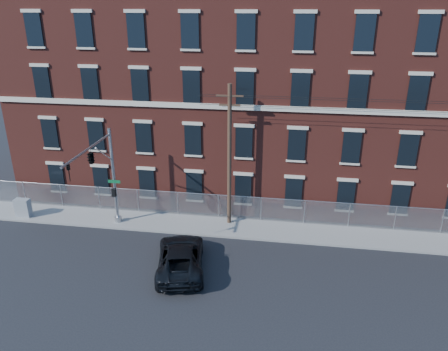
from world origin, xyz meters
TOP-DOWN VIEW (x-y plane):
  - ground at (0.00, 0.00)m, footprint 140.00×140.00m
  - sidewalk at (12.00, 5.00)m, footprint 65.00×3.00m
  - mill_building at (12.00, 13.93)m, footprint 55.30×14.32m
  - chain_link_fence at (12.00, 6.30)m, footprint 59.06×0.06m
  - traffic_signal_mast at (-6.00, 2.18)m, footprint 0.90×6.75m
  - utility_pole_near at (2.00, 5.60)m, footprint 1.80×0.28m
  - pickup_truck at (-0.05, -0.48)m, footprint 3.83×6.24m
  - utility_cabinet at (-13.24, 4.20)m, footprint 1.12×0.57m

SIDE VIEW (x-z plane):
  - ground at x=0.00m, z-range 0.00..0.00m
  - sidewalk at x=12.00m, z-range 0.00..0.12m
  - pickup_truck at x=-0.05m, z-range 0.00..1.61m
  - utility_cabinet at x=-13.24m, z-range 0.12..1.51m
  - chain_link_fence at x=12.00m, z-range 0.13..1.98m
  - utility_pole_near at x=2.00m, z-range 0.34..10.34m
  - traffic_signal_mast at x=-6.00m, z-range 1.89..8.89m
  - mill_building at x=12.00m, z-range 0.00..16.30m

